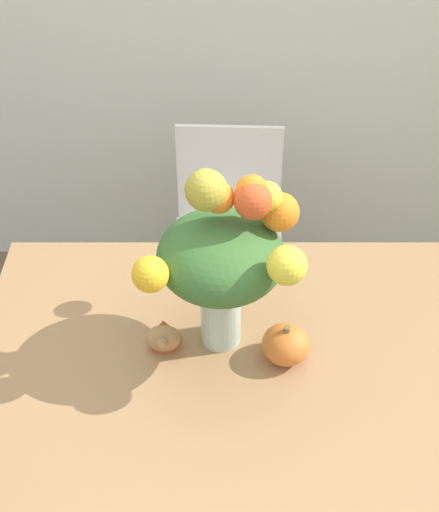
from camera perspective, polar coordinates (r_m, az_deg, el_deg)
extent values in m
cube|color=#9E754C|center=(1.91, 1.54, -8.94)|extent=(1.43, 1.02, 0.03)
cylinder|color=#9E754C|center=(2.56, -13.77, -6.65)|extent=(0.06, 0.06, 0.73)
cylinder|color=#9E754C|center=(2.59, 15.90, -6.53)|extent=(0.06, 0.06, 0.73)
cylinder|color=#B2CCBC|center=(1.88, 0.00, -4.17)|extent=(0.11, 0.11, 0.23)
cylinder|color=silver|center=(1.92, 0.00, -5.45)|extent=(0.10, 0.10, 0.11)
cylinder|color=#38662D|center=(1.85, 0.67, -3.23)|extent=(0.01, 0.01, 0.30)
cylinder|color=#38662D|center=(1.87, 0.20, -2.80)|extent=(0.01, 0.01, 0.30)
cylinder|color=#38662D|center=(1.86, -0.54, -2.96)|extent=(0.01, 0.01, 0.30)
cylinder|color=#38662D|center=(1.84, -0.54, -3.51)|extent=(0.01, 0.01, 0.30)
cylinder|color=#38662D|center=(1.84, 0.21, -3.67)|extent=(0.01, 0.01, 0.30)
ellipsoid|color=#38662D|center=(1.76, 0.00, 0.00)|extent=(0.32, 0.32, 0.19)
sphere|color=orange|center=(1.68, -0.15, 4.68)|extent=(0.08, 0.08, 0.08)
sphere|color=yellow|center=(1.62, 5.32, -0.75)|extent=(0.09, 0.09, 0.09)
sphere|color=#AD9E33|center=(1.65, -1.19, 5.29)|extent=(0.10, 0.10, 0.10)
sphere|color=orange|center=(1.73, 4.73, 3.54)|extent=(0.10, 0.10, 0.10)
sphere|color=yellow|center=(1.89, -0.85, 4.50)|extent=(0.07, 0.07, 0.07)
sphere|color=yellow|center=(1.68, 3.73, 4.79)|extent=(0.07, 0.07, 0.07)
sphere|color=orange|center=(1.67, 2.50, 5.21)|extent=(0.08, 0.08, 0.08)
sphere|color=yellow|center=(1.67, -5.66, -1.47)|extent=(0.09, 0.09, 0.09)
sphere|color=#D64C23|center=(1.66, 2.59, 4.45)|extent=(0.09, 0.09, 0.09)
ellipsoid|color=orange|center=(1.89, 5.21, -7.05)|extent=(0.13, 0.13, 0.10)
cylinder|color=brown|center=(1.85, 5.31, -5.92)|extent=(0.02, 0.02, 0.02)
ellipsoid|color=#A87A4C|center=(1.92, -4.61, -6.60)|extent=(0.10, 0.07, 0.07)
cone|color=#C64C23|center=(1.93, -4.57, -5.98)|extent=(0.10, 0.10, 0.08)
sphere|color=#A87A4C|center=(1.87, -4.73, -6.93)|extent=(0.03, 0.03, 0.03)
cube|color=white|center=(2.71, 0.49, 0.18)|extent=(0.44, 0.44, 0.02)
cylinder|color=white|center=(2.75, -3.21, -5.62)|extent=(0.04, 0.04, 0.43)
cylinder|color=white|center=(2.75, 3.91, -5.81)|extent=(0.04, 0.04, 0.43)
cylinder|color=white|center=(3.00, -2.68, -0.95)|extent=(0.04, 0.04, 0.43)
cylinder|color=white|center=(2.99, 3.83, -1.12)|extent=(0.04, 0.04, 0.43)
cube|color=white|center=(2.74, 0.66, 6.48)|extent=(0.40, 0.03, 0.43)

